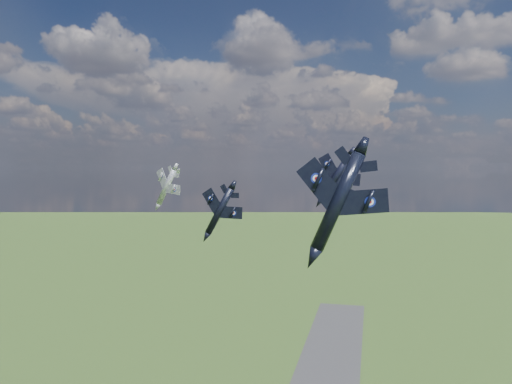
% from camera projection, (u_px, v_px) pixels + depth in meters
% --- Properties ---
extents(jet_lead_navy, '(10.30, 13.27, 6.56)m').
position_uv_depth(jet_lead_navy, '(220.00, 211.00, 85.99)').
color(jet_lead_navy, black).
extents(jet_right_navy, '(13.84, 17.65, 7.82)m').
position_uv_depth(jet_right_navy, '(338.00, 201.00, 56.91)').
color(jet_right_navy, black).
extents(jet_high_navy, '(12.83, 16.33, 8.35)m').
position_uv_depth(jet_high_navy, '(336.00, 177.00, 102.65)').
color(jet_high_navy, black).
extents(jet_left_silver, '(13.40, 15.18, 7.22)m').
position_uv_depth(jet_left_silver, '(167.00, 187.00, 108.75)').
color(jet_left_silver, '#9A9EA4').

